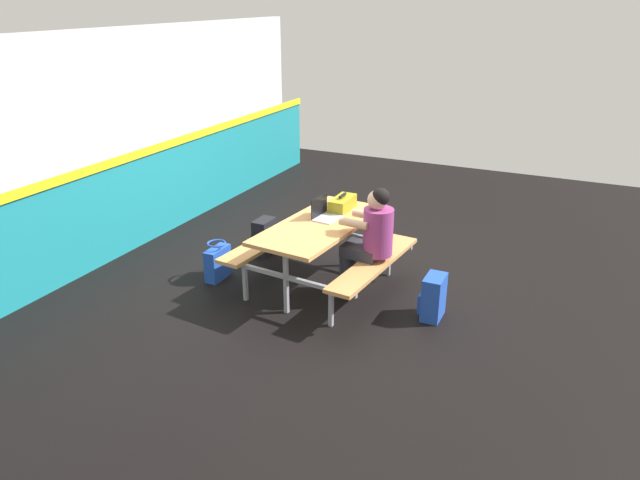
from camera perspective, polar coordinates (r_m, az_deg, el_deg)
ground_plane at (r=6.86m, az=1.74°, el=-2.91°), size 10.00×10.00×0.02m
accent_backdrop at (r=7.79m, az=-16.13°, el=9.12°), size 8.00×0.14×2.60m
picnic_table_main at (r=6.22m, az=0.00°, el=0.19°), size 1.72×1.70×0.74m
student_nearer at (r=5.98m, az=4.90°, el=0.54°), size 0.39×0.54×1.21m
laptop_silver at (r=6.29m, az=0.45°, el=2.54°), size 0.34×0.25×0.22m
toolbox_grey at (r=6.53m, az=2.17°, el=3.51°), size 0.40×0.18×0.18m
backpack_dark at (r=5.89m, az=10.78°, el=-5.43°), size 0.30×0.22×0.44m
tote_bag_bright at (r=6.67m, az=-9.77°, el=-2.12°), size 0.34×0.21×0.43m
satchel_spare at (r=7.22m, az=-5.41°, el=0.30°), size 0.30×0.22×0.44m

